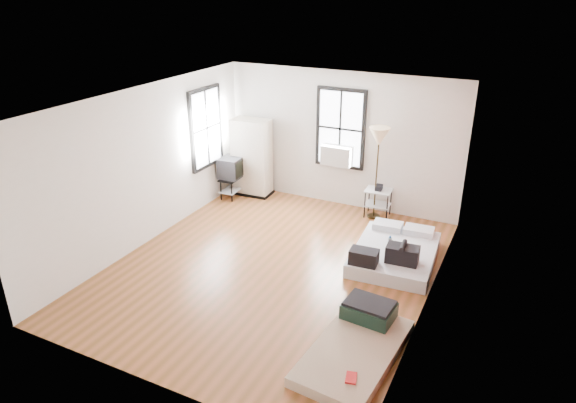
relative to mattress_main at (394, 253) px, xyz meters
The scene contains 8 objects.
ground 2.07m from the mattress_main, 147.82° to the right, with size 6.00×6.00×0.00m, color brown.
room_shell 2.31m from the mattress_main, 154.08° to the right, with size 5.02×6.02×2.80m.
mattress_main is the anchor object (origin of this frame).
mattress_bare 2.44m from the mattress_main, 85.44° to the right, with size 1.12×1.91×0.40m.
wardrobe 4.03m from the mattress_main, 157.02° to the left, with size 0.88×0.53×1.69m.
side_table 1.83m from the mattress_main, 116.12° to the left, with size 0.54×0.44×0.67m.
floor_lamp 2.28m from the mattress_main, 118.61° to the left, with size 0.40×0.40×1.85m.
tv_stand 4.17m from the mattress_main, 163.17° to the left, with size 0.48×0.66×0.90m.
Camera 1 is at (3.49, -6.55, 4.43)m, focal length 32.00 mm.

